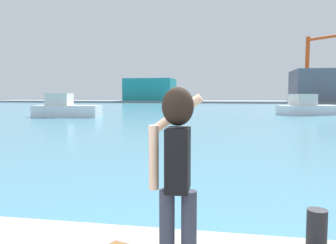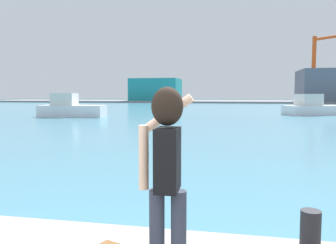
{
  "view_description": "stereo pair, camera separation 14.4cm",
  "coord_description": "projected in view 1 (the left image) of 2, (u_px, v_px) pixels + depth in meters",
  "views": [
    {
      "loc": [
        1.01,
        -2.08,
        2.22
      ],
      "look_at": [
        -0.45,
        5.94,
        1.56
      ],
      "focal_mm": 36.47,
      "sensor_mm": 36.0,
      "label": 1
    },
    {
      "loc": [
        1.15,
        -2.05,
        2.22
      ],
      "look_at": [
        -0.45,
        5.94,
        1.56
      ],
      "focal_mm": 36.47,
      "sensor_mm": 36.0,
      "label": 2
    }
  ],
  "objects": [
    {
      "name": "person_photographer",
      "position": [
        177.0,
        163.0,
        3.02
      ],
      "size": [
        0.53,
        0.55,
        1.74
      ],
      "rotation": [
        0.0,
        0.0,
        1.61
      ],
      "color": "#2D3342",
      "rests_on": "quay_promenade"
    },
    {
      "name": "port_crane",
      "position": [
        311.0,
        62.0,
        85.05
      ],
      "size": [
        7.14,
        7.53,
        16.15
      ],
      "color": "#D84C19",
      "rests_on": "far_shore_dock"
    },
    {
      "name": "warehouse_left",
      "position": [
        150.0,
        90.0,
        95.96
      ],
      "size": [
        13.14,
        10.85,
        6.08
      ],
      "primitive_type": "cube",
      "color": "teal",
      "rests_on": "far_shore_dock"
    },
    {
      "name": "ground_plane",
      "position": [
        223.0,
        109.0,
        51.43
      ],
      "size": [
        220.0,
        220.0,
        0.0
      ],
      "primitive_type": "plane",
      "color": "#334751"
    },
    {
      "name": "warehouse_right",
      "position": [
        319.0,
        86.0,
        86.56
      ],
      "size": [
        12.7,
        13.88,
        7.9
      ],
      "primitive_type": "cube",
      "color": "slate",
      "rests_on": "far_shore_dock"
    },
    {
      "name": "harbor_water",
      "position": [
        223.0,
        108.0,
        53.39
      ],
      "size": [
        140.0,
        100.0,
        0.02
      ],
      "primitive_type": "cube",
      "color": "teal",
      "rests_on": "ground_plane"
    },
    {
      "name": "harbor_bollard",
      "position": [
        317.0,
        229.0,
        3.71
      ],
      "size": [
        0.22,
        0.22,
        0.43
      ],
      "primitive_type": "cylinder",
      "color": "black",
      "rests_on": "quay_promenade"
    },
    {
      "name": "boat_moored",
      "position": [
        66.0,
        109.0,
        33.27
      ],
      "size": [
        6.5,
        3.01,
        2.31
      ],
      "rotation": [
        0.0,
        0.0,
        0.09
      ],
      "color": "white",
      "rests_on": "harbor_water"
    },
    {
      "name": "far_shore_dock",
      "position": [
        226.0,
        102.0,
        92.6
      ],
      "size": [
        140.0,
        20.0,
        0.46
      ],
      "primitive_type": "cube",
      "color": "gray",
      "rests_on": "ground_plane"
    },
    {
      "name": "boat_moored_2",
      "position": [
        308.0,
        108.0,
        36.59
      ],
      "size": [
        7.0,
        5.09,
        2.24
      ],
      "rotation": [
        0.0,
        0.0,
        0.44
      ],
      "color": "white",
      "rests_on": "harbor_water"
    }
  ]
}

